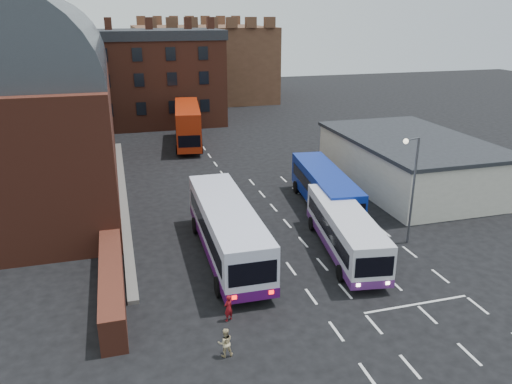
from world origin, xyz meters
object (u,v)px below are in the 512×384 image
object	(u,v)px
bus_white_inbound	(345,228)
bus_red_double	(188,124)
bus_white_outbound	(227,227)
bus_blue	(325,187)
pedestrian_red	(228,308)
street_lamp	(412,181)
pedestrian_beige	(225,342)

from	to	relation	value
bus_white_inbound	bus_red_double	size ratio (longest dim) A/B	0.92
bus_white_outbound	bus_red_double	size ratio (longest dim) A/B	1.08
bus_blue	pedestrian_red	distance (m)	16.21
bus_white_outbound	street_lamp	size ratio (longest dim) A/B	1.74
bus_white_inbound	pedestrian_beige	bearing A→B (deg)	48.23
bus_white_inbound	bus_blue	bearing A→B (deg)	-94.94
bus_white_inbound	pedestrian_red	world-z (taller)	bus_white_inbound
bus_red_double	bus_white_inbound	bearing A→B (deg)	107.43
bus_white_outbound	bus_blue	distance (m)	10.58
bus_white_outbound	street_lamp	world-z (taller)	street_lamp
bus_white_inbound	street_lamp	world-z (taller)	street_lamp
bus_red_double	pedestrian_red	bearing A→B (deg)	91.76
street_lamp	pedestrian_red	size ratio (longest dim) A/B	5.14
bus_red_double	street_lamp	world-z (taller)	street_lamp
bus_white_inbound	street_lamp	xyz separation A→B (m)	(4.47, 0.12, 2.67)
bus_white_outbound	bus_blue	bearing A→B (deg)	33.61
bus_red_double	pedestrian_beige	distance (m)	37.54
bus_blue	street_lamp	size ratio (longest dim) A/B	1.57
pedestrian_beige	bus_white_inbound	bearing A→B (deg)	-140.35
bus_red_double	street_lamp	xyz separation A→B (m)	(9.79, -29.42, 1.94)
bus_red_double	pedestrian_red	distance (m)	34.90
bus_blue	pedestrian_red	xyz separation A→B (m)	(-10.39, -12.40, -1.09)
pedestrian_beige	bus_red_double	bearing A→B (deg)	-96.10
bus_white_inbound	bus_red_double	bearing A→B (deg)	-71.10
street_lamp	pedestrian_beige	world-z (taller)	street_lamp
bus_blue	bus_red_double	world-z (taller)	bus_red_double
bus_white_inbound	bus_red_double	world-z (taller)	bus_red_double
pedestrian_red	pedestrian_beige	xyz separation A→B (m)	(-0.74, -2.59, -0.01)
bus_red_double	pedestrian_beige	bearing A→B (deg)	91.01
bus_white_outbound	pedestrian_red	size ratio (longest dim) A/B	8.93
street_lamp	pedestrian_red	xyz separation A→B (m)	(-13.11, -5.27, -3.65)
bus_white_inbound	pedestrian_red	distance (m)	10.11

